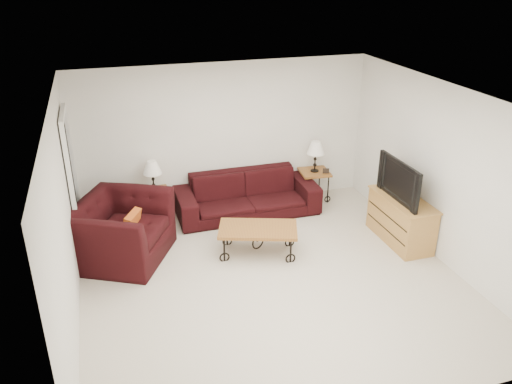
# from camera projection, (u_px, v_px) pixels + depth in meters

# --- Properties ---
(ground) EXTENTS (5.00, 5.00, 0.00)m
(ground) POSITION_uv_depth(u_px,v_px,m) (271.00, 279.00, 7.05)
(ground) COLOR beige
(ground) RESTS_ON ground
(wall_back) EXTENTS (5.00, 0.02, 2.50)m
(wall_back) POSITION_uv_depth(u_px,v_px,m) (225.00, 137.00, 8.71)
(wall_back) COLOR white
(wall_back) RESTS_ON ground
(wall_front) EXTENTS (5.00, 0.02, 2.50)m
(wall_front) POSITION_uv_depth(u_px,v_px,m) (368.00, 314.00, 4.36)
(wall_front) COLOR white
(wall_front) RESTS_ON ground
(wall_left) EXTENTS (0.02, 5.00, 2.50)m
(wall_left) POSITION_uv_depth(u_px,v_px,m) (64.00, 223.00, 5.86)
(wall_left) COLOR white
(wall_left) RESTS_ON ground
(wall_right) EXTENTS (0.02, 5.00, 2.50)m
(wall_right) POSITION_uv_depth(u_px,v_px,m) (442.00, 174.00, 7.21)
(wall_right) COLOR white
(wall_right) RESTS_ON ground
(ceiling) EXTENTS (5.00, 5.00, 0.00)m
(ceiling) POSITION_uv_depth(u_px,v_px,m) (274.00, 99.00, 6.02)
(ceiling) COLOR white
(ceiling) RESTS_ON wall_back
(doorway) EXTENTS (0.08, 0.94, 2.04)m
(doorway) POSITION_uv_depth(u_px,v_px,m) (72.00, 186.00, 7.40)
(doorway) COLOR black
(doorway) RESTS_ON ground
(sofa) EXTENTS (2.38, 0.93, 0.70)m
(sofa) POSITION_uv_depth(u_px,v_px,m) (247.00, 195.00, 8.73)
(sofa) COLOR black
(sofa) RESTS_ON ground
(side_table_left) EXTENTS (0.51, 0.51, 0.53)m
(side_table_left) POSITION_uv_depth(u_px,v_px,m) (156.00, 206.00, 8.52)
(side_table_left) COLOR brown
(side_table_left) RESTS_ON ground
(side_table_right) EXTENTS (0.55, 0.55, 0.55)m
(side_table_right) POSITION_uv_depth(u_px,v_px,m) (314.00, 185.00, 9.27)
(side_table_right) COLOR brown
(side_table_right) RESTS_ON ground
(lamp_left) EXTENTS (0.32, 0.32, 0.53)m
(lamp_left) POSITION_uv_depth(u_px,v_px,m) (153.00, 177.00, 8.30)
(lamp_left) COLOR black
(lamp_left) RESTS_ON side_table_left
(lamp_right) EXTENTS (0.34, 0.34, 0.55)m
(lamp_right) POSITION_uv_depth(u_px,v_px,m) (315.00, 157.00, 9.04)
(lamp_right) COLOR black
(lamp_right) RESTS_ON side_table_right
(photo_frame_left) EXTENTS (0.11, 0.04, 0.09)m
(photo_frame_left) POSITION_uv_depth(u_px,v_px,m) (146.00, 194.00, 8.22)
(photo_frame_left) COLOR black
(photo_frame_left) RESTS_ON side_table_left
(photo_frame_right) EXTENTS (0.11, 0.05, 0.09)m
(photo_frame_right) POSITION_uv_depth(u_px,v_px,m) (326.00, 171.00, 9.05)
(photo_frame_right) COLOR black
(photo_frame_right) RESTS_ON side_table_right
(coffee_table) EXTENTS (1.27, 0.95, 0.42)m
(coffee_table) POSITION_uv_depth(u_px,v_px,m) (258.00, 241.00, 7.58)
(coffee_table) COLOR brown
(coffee_table) RESTS_ON ground
(armchair) EXTENTS (1.69, 1.76, 0.89)m
(armchair) POSITION_uv_depth(u_px,v_px,m) (121.00, 230.00, 7.39)
(armchair) COLOR black
(armchair) RESTS_ON ground
(throw_pillow) EXTENTS (0.28, 0.40, 0.40)m
(throw_pillow) POSITION_uv_depth(u_px,v_px,m) (132.00, 226.00, 7.36)
(throw_pillow) COLOR #C24A18
(throw_pillow) RESTS_ON armchair
(tv_stand) EXTENTS (0.49, 1.18, 0.71)m
(tv_stand) POSITION_uv_depth(u_px,v_px,m) (401.00, 220.00, 7.88)
(tv_stand) COLOR #BD8746
(tv_stand) RESTS_ON ground
(television) EXTENTS (0.14, 1.06, 0.61)m
(television) POSITION_uv_depth(u_px,v_px,m) (405.00, 180.00, 7.60)
(television) COLOR black
(television) RESTS_ON tv_stand
(backpack) EXTENTS (0.45, 0.39, 0.50)m
(backpack) POSITION_uv_depth(u_px,v_px,m) (292.00, 197.00, 8.87)
(backpack) COLOR black
(backpack) RESTS_ON ground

